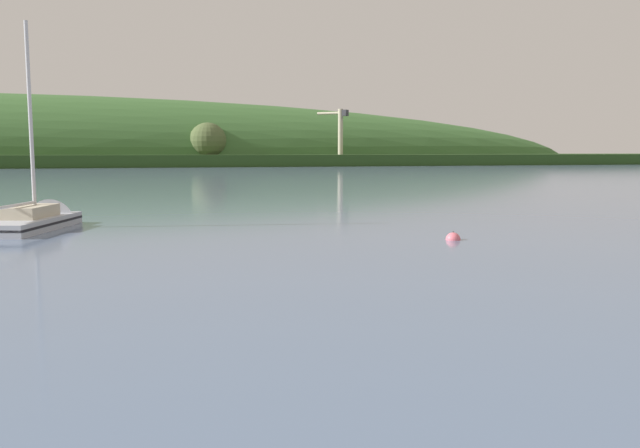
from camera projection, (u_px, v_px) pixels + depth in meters
name	position (u px, v px, depth m)	size (l,w,h in m)	color
dockside_crane	(340.00, 140.00, 207.98)	(8.38, 8.69, 17.98)	#4C4C51
sailboat_midwater_white	(37.00, 224.00, 40.45)	(6.62, 9.96, 14.05)	#ADB2BC
mooring_buoy_midchannel	(453.00, 240.00, 34.88)	(0.80, 0.80, 0.88)	#E06675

